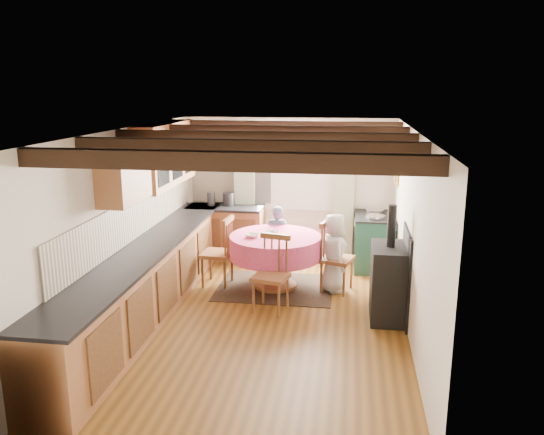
% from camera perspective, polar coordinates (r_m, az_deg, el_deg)
% --- Properties ---
extents(floor, '(3.60, 5.50, 0.00)m').
position_cam_1_polar(floor, '(7.07, -0.95, -10.64)').
color(floor, brown).
rests_on(floor, ground).
extents(ceiling, '(3.60, 5.50, 0.00)m').
position_cam_1_polar(ceiling, '(6.46, -1.04, 9.14)').
color(ceiling, white).
rests_on(ceiling, ground).
extents(wall_back, '(3.60, 0.00, 2.40)m').
position_cam_1_polar(wall_back, '(9.33, 1.73, 3.11)').
color(wall_back, silver).
rests_on(wall_back, ground).
extents(wall_front, '(3.60, 0.00, 2.40)m').
position_cam_1_polar(wall_front, '(4.13, -7.26, -10.97)').
color(wall_front, silver).
rests_on(wall_front, ground).
extents(wall_left, '(0.00, 5.50, 2.40)m').
position_cam_1_polar(wall_left, '(7.17, -15.33, -0.62)').
color(wall_left, silver).
rests_on(wall_left, ground).
extents(wall_right, '(0.00, 5.50, 2.40)m').
position_cam_1_polar(wall_right, '(6.63, 14.56, -1.74)').
color(wall_right, silver).
rests_on(wall_right, ground).
extents(beam_a, '(3.60, 0.16, 0.16)m').
position_cam_1_polar(beam_a, '(4.52, -5.16, 5.96)').
color(beam_a, black).
rests_on(beam_a, ceiling).
extents(beam_b, '(3.60, 0.16, 0.16)m').
position_cam_1_polar(beam_b, '(5.49, -2.73, 7.37)').
color(beam_b, black).
rests_on(beam_b, ceiling).
extents(beam_c, '(3.60, 0.16, 0.16)m').
position_cam_1_polar(beam_c, '(6.47, -1.03, 8.34)').
color(beam_c, black).
rests_on(beam_c, ceiling).
extents(beam_d, '(3.60, 0.16, 0.16)m').
position_cam_1_polar(beam_d, '(7.45, 0.22, 9.06)').
color(beam_d, black).
rests_on(beam_d, ceiling).
extents(beam_e, '(3.60, 0.16, 0.16)m').
position_cam_1_polar(beam_e, '(8.44, 1.19, 9.60)').
color(beam_e, black).
rests_on(beam_e, ceiling).
extents(splash_left, '(0.02, 4.50, 0.55)m').
position_cam_1_polar(splash_left, '(7.43, -14.28, -0.06)').
color(splash_left, beige).
rests_on(splash_left, wall_left).
extents(splash_back, '(1.40, 0.02, 0.55)m').
position_cam_1_polar(splash_back, '(9.47, -4.31, 3.25)').
color(splash_back, beige).
rests_on(splash_back, wall_back).
extents(base_cabinet_left, '(0.60, 5.30, 0.88)m').
position_cam_1_polar(base_cabinet_left, '(7.28, -12.78, -6.52)').
color(base_cabinet_left, '#945C39').
rests_on(base_cabinet_left, floor).
extents(base_cabinet_back, '(1.30, 0.60, 0.88)m').
position_cam_1_polar(base_cabinet_back, '(9.38, -4.90, -1.63)').
color(base_cabinet_back, '#945C39').
rests_on(base_cabinet_back, floor).
extents(worktop_left, '(0.64, 5.30, 0.04)m').
position_cam_1_polar(worktop_left, '(7.13, -12.82, -3.06)').
color(worktop_left, black).
rests_on(worktop_left, base_cabinet_left).
extents(worktop_back, '(1.30, 0.64, 0.04)m').
position_cam_1_polar(worktop_back, '(9.25, -4.98, 1.09)').
color(worktop_back, black).
rests_on(worktop_back, base_cabinet_back).
extents(wall_cabinet_glass, '(0.34, 1.80, 0.90)m').
position_cam_1_polar(wall_cabinet_glass, '(8.07, -11.18, 6.59)').
color(wall_cabinet_glass, '#945C39').
rests_on(wall_cabinet_glass, wall_left).
extents(wall_cabinet_solid, '(0.34, 0.90, 0.70)m').
position_cam_1_polar(wall_cabinet_solid, '(6.70, -15.39, 4.50)').
color(wall_cabinet_solid, '#945C39').
rests_on(wall_cabinet_solid, wall_left).
extents(window_frame, '(1.34, 0.03, 1.54)m').
position_cam_1_polar(window_frame, '(9.23, 2.36, 5.52)').
color(window_frame, white).
rests_on(window_frame, wall_back).
extents(window_pane, '(1.20, 0.01, 1.40)m').
position_cam_1_polar(window_pane, '(9.24, 2.36, 5.52)').
color(window_pane, white).
rests_on(window_pane, wall_back).
extents(curtain_left, '(0.35, 0.10, 2.10)m').
position_cam_1_polar(curtain_left, '(9.36, -2.91, 2.52)').
color(curtain_left, beige).
rests_on(curtain_left, wall_back).
extents(curtain_right, '(0.35, 0.10, 2.10)m').
position_cam_1_polar(curtain_right, '(9.19, 7.55, 2.20)').
color(curtain_right, beige).
rests_on(curtain_right, wall_back).
extents(curtain_rod, '(2.00, 0.03, 0.03)m').
position_cam_1_polar(curtain_rod, '(9.08, 2.34, 9.19)').
color(curtain_rod, black).
rests_on(curtain_rod, wall_back).
extents(wall_picture, '(0.04, 0.50, 0.60)m').
position_cam_1_polar(wall_picture, '(8.77, 13.02, 5.40)').
color(wall_picture, gold).
rests_on(wall_picture, wall_right).
extents(wall_plate, '(0.30, 0.02, 0.30)m').
position_cam_1_polar(wall_plate, '(9.16, 8.31, 5.95)').
color(wall_plate, silver).
rests_on(wall_plate, wall_back).
extents(rug, '(1.69, 1.31, 0.01)m').
position_cam_1_polar(rug, '(8.08, 0.35, -7.39)').
color(rug, black).
rests_on(rug, floor).
extents(dining_table, '(1.33, 1.33, 0.81)m').
position_cam_1_polar(dining_table, '(7.94, 0.35, -4.72)').
color(dining_table, '#F8588C').
rests_on(dining_table, floor).
extents(chair_near, '(0.53, 0.54, 1.02)m').
position_cam_1_polar(chair_near, '(7.13, -0.15, -6.00)').
color(chair_near, brown).
rests_on(chair_near, floor).
extents(chair_left, '(0.51, 0.49, 1.05)m').
position_cam_1_polar(chair_left, '(8.09, -5.83, -3.54)').
color(chair_left, brown).
rests_on(chair_left, floor).
extents(chair_right, '(0.58, 0.56, 1.04)m').
position_cam_1_polar(chair_right, '(7.87, 6.88, -4.10)').
color(chair_right, brown).
rests_on(chair_right, floor).
extents(aga_range, '(0.63, 0.98, 0.90)m').
position_cam_1_polar(aga_range, '(9.01, 10.70, -2.42)').
color(aga_range, '#1A4334').
rests_on(aga_range, floor).
extents(cast_iron_stove, '(0.45, 0.75, 1.49)m').
position_cam_1_polar(cast_iron_stove, '(6.99, 12.32, -4.69)').
color(cast_iron_stove, black).
rests_on(cast_iron_stove, floor).
extents(child_far, '(0.45, 0.34, 1.10)m').
position_cam_1_polar(child_far, '(8.55, 0.51, -2.35)').
color(child_far, '#4D6073').
rests_on(child_far, floor).
extents(child_right, '(0.52, 0.65, 1.15)m').
position_cam_1_polar(child_right, '(7.84, 6.56, -3.73)').
color(child_right, silver).
rests_on(child_right, floor).
extents(bowl_a, '(0.25, 0.25, 0.05)m').
position_cam_1_polar(bowl_a, '(7.75, -2.12, -1.91)').
color(bowl_a, silver).
rests_on(bowl_a, dining_table).
extents(bowl_b, '(0.26, 0.26, 0.06)m').
position_cam_1_polar(bowl_b, '(7.85, -0.05, -1.64)').
color(bowl_b, silver).
rests_on(bowl_b, dining_table).
extents(cup, '(0.13, 0.13, 0.09)m').
position_cam_1_polar(cup, '(7.80, 0.13, -1.64)').
color(cup, silver).
rests_on(cup, dining_table).
extents(canister_tall, '(0.13, 0.13, 0.23)m').
position_cam_1_polar(canister_tall, '(9.30, -6.45, 1.96)').
color(canister_tall, '#262628').
rests_on(canister_tall, worktop_back).
extents(canister_wide, '(0.20, 0.20, 0.22)m').
position_cam_1_polar(canister_wide, '(9.28, -4.60, 1.96)').
color(canister_wide, '#262628').
rests_on(canister_wide, worktop_back).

